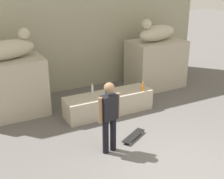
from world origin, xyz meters
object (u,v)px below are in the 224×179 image
statue_reclining_left (8,49)px  skateboard (134,136)px  statue_reclining_right (157,32)px  skater (109,115)px  bottle_blue (106,93)px  bottle_clear (92,89)px  bottle_orange (143,87)px

statue_reclining_left → skateboard: (2.29, -2.75, -1.84)m
statue_reclining_right → skater: statue_reclining_right is taller
skateboard → bottle_blue: 1.51m
statue_reclining_right → skater: bearing=28.2°
statue_reclining_right → bottle_blue: bearing=14.3°
statue_reclining_left → bottle_clear: 2.52m
bottle_orange → statue_reclining_left: bearing=156.8°
bottle_orange → skater: bearing=-140.5°
statue_reclining_right → bottle_blue: (-2.56, -1.37, -1.19)m
bottle_clear → skateboard: bearing=-81.5°
statue_reclining_left → skateboard: bearing=-64.5°
statue_reclining_left → bottle_blue: bearing=-46.2°
skater → skateboard: (0.79, 0.24, -0.86)m
statue_reclining_right → bottle_orange: (-1.41, -1.42, -1.21)m
skater → bottle_orange: (1.87, 1.54, -0.23)m
bottle_clear → statue_reclining_right: bearing=18.1°
skater → bottle_clear: 2.14m
skater → bottle_blue: size_ratio=5.53×
bottle_clear → bottle_orange: bearing=-21.0°
statue_reclining_left → bottle_blue: statue_reclining_left is taller
statue_reclining_left → skater: statue_reclining_left is taller
bottle_orange → bottle_blue: (-1.15, 0.05, 0.02)m
bottle_clear → bottle_blue: 0.51m
skater → bottle_clear: bearing=-110.2°
statue_reclining_right → bottle_clear: (-2.77, -0.91, -1.19)m
statue_reclining_right → skateboard: 4.13m
skater → bottle_blue: (0.72, 1.60, -0.21)m
bottle_blue → skater: bearing=-114.4°
statue_reclining_left → bottle_orange: 3.86m
statue_reclining_left → skater: (1.50, -2.99, -0.98)m
statue_reclining_right → skater: size_ratio=1.01×
skateboard → bottle_orange: bottle_orange is taller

